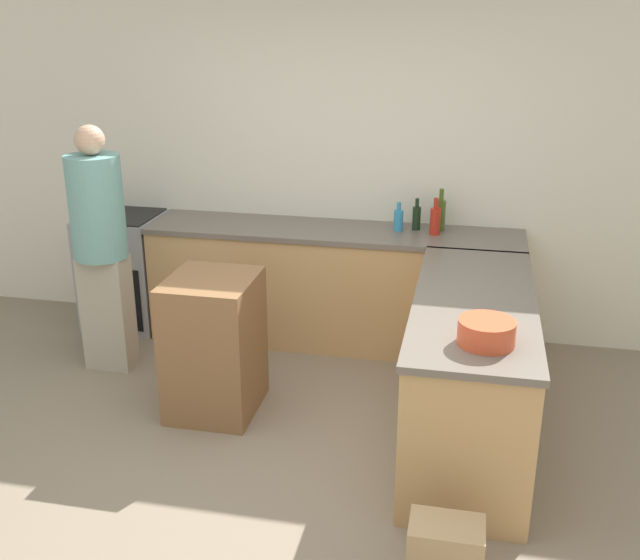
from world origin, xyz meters
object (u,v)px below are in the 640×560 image
(island_table, at_px, (214,345))
(paper_bag, at_px, (445,555))
(hot_sauce_bottle, at_px, (435,220))
(range_oven, at_px, (126,270))
(olive_oil_bottle, at_px, (440,214))
(person_by_range, at_px, (100,242))
(mixing_bowl, at_px, (486,332))
(dish_soap_bottle, at_px, (398,219))
(wine_bottle_dark, at_px, (416,217))

(island_table, relative_size, paper_bag, 2.69)
(hot_sauce_bottle, distance_m, paper_bag, 2.66)
(range_oven, bearing_deg, olive_oil_bottle, 3.26)
(range_oven, height_order, paper_bag, range_oven)
(person_by_range, bearing_deg, paper_bag, -34.73)
(paper_bag, bearing_deg, mixing_bowl, 79.95)
(hot_sauce_bottle, bearing_deg, olive_oil_bottle, 76.64)
(dish_soap_bottle, bearing_deg, island_table, -129.18)
(mixing_bowl, relative_size, person_by_range, 0.16)
(range_oven, bearing_deg, wine_bottle_dark, 2.75)
(person_by_range, bearing_deg, dish_soap_bottle, 22.79)
(island_table, bearing_deg, range_oven, 134.74)
(island_table, bearing_deg, person_by_range, 156.02)
(paper_bag, bearing_deg, range_oven, 137.48)
(island_table, bearing_deg, dish_soap_bottle, 50.82)
(olive_oil_bottle, xyz_separation_m, person_by_range, (-2.27, -0.91, -0.09))
(hot_sauce_bottle, distance_m, person_by_range, 2.37)
(mixing_bowl, xyz_separation_m, dish_soap_bottle, (-0.64, 1.88, 0.02))
(dish_soap_bottle, distance_m, person_by_range, 2.14)
(island_table, height_order, wine_bottle_dark, wine_bottle_dark)
(island_table, distance_m, dish_soap_bottle, 1.70)
(island_table, height_order, olive_oil_bottle, olive_oil_bottle)
(island_table, bearing_deg, olive_oil_bottle, 45.28)
(dish_soap_bottle, relative_size, person_by_range, 0.12)
(range_oven, height_order, hot_sauce_bottle, hot_sauce_bottle)
(olive_oil_bottle, relative_size, paper_bag, 0.93)
(wine_bottle_dark, distance_m, paper_bag, 2.77)
(hot_sauce_bottle, xyz_separation_m, dish_soap_bottle, (-0.27, 0.04, -0.02))
(mixing_bowl, distance_m, dish_soap_bottle, 1.98)
(paper_bag, bearing_deg, hot_sauce_bottle, 95.73)
(hot_sauce_bottle, xyz_separation_m, olive_oil_bottle, (0.03, 0.13, 0.02))
(range_oven, distance_m, paper_bag, 3.70)
(range_oven, relative_size, hot_sauce_bottle, 3.38)
(wine_bottle_dark, height_order, olive_oil_bottle, olive_oil_bottle)
(range_oven, relative_size, wine_bottle_dark, 3.85)
(island_table, relative_size, person_by_range, 0.52)
(hot_sauce_bottle, bearing_deg, range_oven, -179.62)
(island_table, distance_m, mixing_bowl, 1.85)
(person_by_range, bearing_deg, mixing_bowl, -21.93)
(range_oven, xyz_separation_m, mixing_bowl, (2.84, -1.82, 0.51))
(paper_bag, bearing_deg, olive_oil_bottle, 94.82)
(mixing_bowl, relative_size, paper_bag, 0.85)
(hot_sauce_bottle, bearing_deg, person_by_range, -160.71)
(range_oven, distance_m, dish_soap_bottle, 2.26)
(dish_soap_bottle, height_order, paper_bag, dish_soap_bottle)
(hot_sauce_bottle, distance_m, olive_oil_bottle, 0.13)
(range_oven, relative_size, island_table, 1.02)
(hot_sauce_bottle, bearing_deg, dish_soap_bottle, 170.88)
(range_oven, xyz_separation_m, wine_bottle_dark, (2.32, 0.11, 0.55))
(hot_sauce_bottle, height_order, paper_bag, hot_sauce_bottle)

